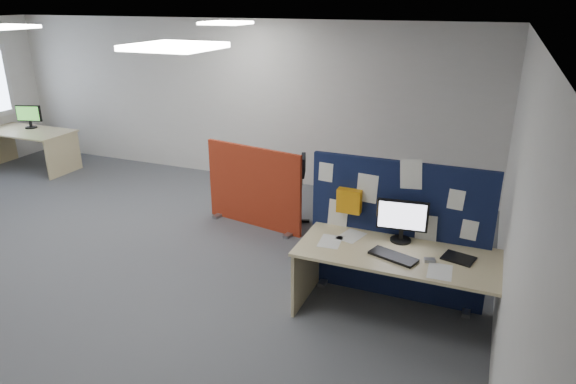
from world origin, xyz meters
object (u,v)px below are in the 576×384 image
(monitor_main, at_px, (402,219))
(red_divider, at_px, (254,188))
(navy_divider, at_px, (396,231))
(second_desk, at_px, (29,139))
(main_desk, at_px, (399,265))
(monitor_second, at_px, (29,116))
(office_chair, at_px, (293,186))

(monitor_main, height_order, red_divider, monitor_main)
(navy_divider, height_order, second_desk, navy_divider)
(main_desk, xyz_separation_m, red_divider, (-2.28, 1.44, -0.01))
(monitor_main, height_order, second_desk, monitor_main)
(main_desk, bearing_deg, red_divider, 147.65)
(red_divider, bearing_deg, navy_divider, -16.69)
(main_desk, height_order, monitor_second, monitor_second)
(navy_divider, relative_size, red_divider, 1.22)
(navy_divider, bearing_deg, red_divider, 153.18)
(main_desk, distance_m, office_chair, 2.48)
(navy_divider, xyz_separation_m, monitor_main, (0.08, -0.15, 0.21))
(red_divider, distance_m, office_chair, 0.55)
(navy_divider, height_order, office_chair, navy_divider)
(red_divider, bearing_deg, office_chair, 38.92)
(monitor_main, distance_m, monitor_second, 7.61)
(second_desk, bearing_deg, main_desk, -16.87)
(navy_divider, xyz_separation_m, main_desk, (0.12, -0.35, -0.19))
(navy_divider, relative_size, office_chair, 1.86)
(navy_divider, xyz_separation_m, second_desk, (-7.14, 1.85, -0.21))
(monitor_second, bearing_deg, office_chair, -23.89)
(second_desk, height_order, office_chair, office_chair)
(second_desk, relative_size, office_chair, 1.73)
(main_desk, height_order, second_desk, same)
(monitor_second, relative_size, office_chair, 0.47)
(main_desk, relative_size, office_chair, 1.98)
(navy_divider, height_order, main_desk, navy_divider)
(office_chair, bearing_deg, second_desk, 157.19)
(main_desk, distance_m, red_divider, 2.70)
(red_divider, distance_m, second_desk, 5.04)
(monitor_main, bearing_deg, main_desk, -85.37)
(navy_divider, bearing_deg, main_desk, -71.28)
(navy_divider, relative_size, main_desk, 0.94)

